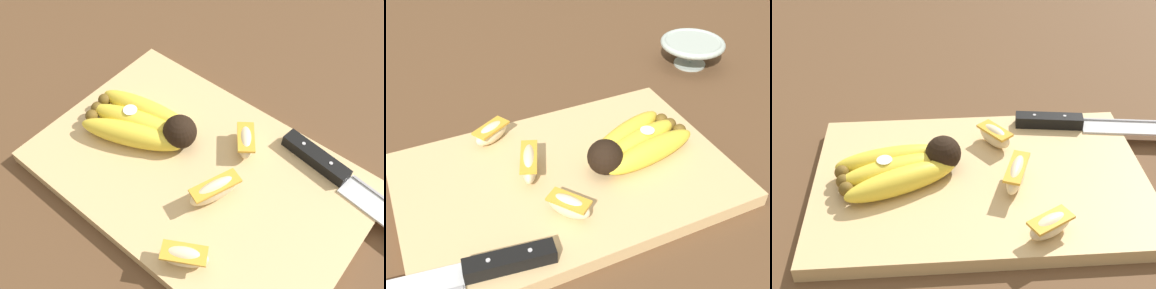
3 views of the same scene
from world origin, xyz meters
The scene contains 7 objects.
ground_plane centered at (0.00, 0.00, 0.00)m, with size 6.00×6.00×0.00m, color brown.
cutting_board centered at (0.00, 0.00, 0.01)m, with size 0.44×0.29×0.02m, color tan.
banana_bunch centered at (0.10, 0.00, 0.04)m, with size 0.17×0.12×0.05m.
chefs_knife centered at (-0.16, -0.11, 0.03)m, with size 0.28×0.07×0.02m.
apple_wedge_near centered at (-0.03, -0.07, 0.04)m, with size 0.05×0.06×0.03m.
apple_wedge_middle centered at (-0.07, 0.11, 0.04)m, with size 0.06×0.05×0.03m.
apple_wedge_far centered at (-0.04, 0.02, 0.04)m, with size 0.05×0.07×0.04m.
Camera 1 is at (-0.20, 0.26, 0.51)m, focal length 40.51 mm.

